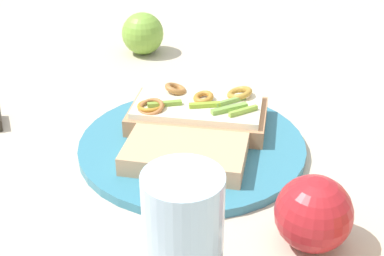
{
  "coord_description": "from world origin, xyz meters",
  "views": [
    {
      "loc": [
        0.33,
        0.5,
        0.37
      ],
      "look_at": [
        0.0,
        0.0,
        0.03
      ],
      "focal_mm": 51.0,
      "sensor_mm": 36.0,
      "label": 1
    }
  ],
  "objects_px": {
    "sandwich": "(198,113)",
    "apple_2": "(311,215)",
    "bread_slice_side": "(185,153)",
    "drinking_glass": "(183,234)",
    "plate": "(192,145)",
    "apple_0": "(143,34)"
  },
  "relations": [
    {
      "from": "bread_slice_side",
      "to": "apple_2",
      "type": "bearing_deg",
      "value": -36.64
    },
    {
      "from": "apple_2",
      "to": "drinking_glass",
      "type": "distance_m",
      "value": 0.13
    },
    {
      "from": "apple_0",
      "to": "apple_2",
      "type": "distance_m",
      "value": 0.55
    },
    {
      "from": "apple_2",
      "to": "bread_slice_side",
      "type": "bearing_deg",
      "value": -81.2
    },
    {
      "from": "plate",
      "to": "sandwich",
      "type": "distance_m",
      "value": 0.05
    },
    {
      "from": "sandwich",
      "to": "apple_2",
      "type": "height_order",
      "value": "apple_2"
    },
    {
      "from": "plate",
      "to": "apple_2",
      "type": "distance_m",
      "value": 0.22
    },
    {
      "from": "apple_2",
      "to": "drinking_glass",
      "type": "bearing_deg",
      "value": -10.28
    },
    {
      "from": "apple_2",
      "to": "apple_0",
      "type": "bearing_deg",
      "value": -101.69
    },
    {
      "from": "sandwich",
      "to": "bread_slice_side",
      "type": "relative_size",
      "value": 1.4
    },
    {
      "from": "bread_slice_side",
      "to": "drinking_glass",
      "type": "distance_m",
      "value": 0.19
    },
    {
      "from": "plate",
      "to": "drinking_glass",
      "type": "xyz_separation_m",
      "value": [
        0.13,
        0.19,
        0.05
      ]
    },
    {
      "from": "sandwich",
      "to": "apple_2",
      "type": "relative_size",
      "value": 2.63
    },
    {
      "from": "bread_slice_side",
      "to": "apple_2",
      "type": "relative_size",
      "value": 1.87
    },
    {
      "from": "bread_slice_side",
      "to": "apple_2",
      "type": "xyz_separation_m",
      "value": [
        -0.03,
        0.18,
        0.02
      ]
    },
    {
      "from": "plate",
      "to": "bread_slice_side",
      "type": "distance_m",
      "value": 0.05
    },
    {
      "from": "drinking_glass",
      "to": "plate",
      "type": "bearing_deg",
      "value": -125.22
    },
    {
      "from": "apple_2",
      "to": "drinking_glass",
      "type": "xyz_separation_m",
      "value": [
        0.13,
        -0.02,
        0.02
      ]
    },
    {
      "from": "plate",
      "to": "drinking_glass",
      "type": "height_order",
      "value": "drinking_glass"
    },
    {
      "from": "bread_slice_side",
      "to": "drinking_glass",
      "type": "xyz_separation_m",
      "value": [
        0.1,
        0.16,
        0.04
      ]
    },
    {
      "from": "bread_slice_side",
      "to": "plate",
      "type": "bearing_deg",
      "value": 91.35
    },
    {
      "from": "plate",
      "to": "drinking_glass",
      "type": "bearing_deg",
      "value": 54.78
    }
  ]
}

